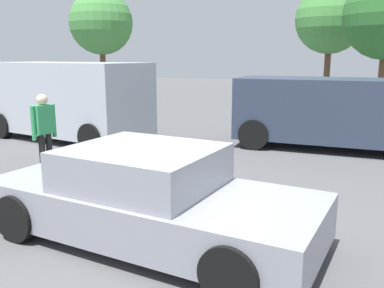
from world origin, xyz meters
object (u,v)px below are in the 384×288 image
object	(u,v)px
suv_dark	(332,110)
pedestrian	(44,126)
van_white	(69,98)
sedan_foreground	(148,198)

from	to	relation	value
suv_dark	pedestrian	distance (m)	7.13
van_white	pedestrian	world-z (taller)	van_white
van_white	suv_dark	bearing A→B (deg)	21.64
suv_dark	pedestrian	world-z (taller)	suv_dark
pedestrian	sedan_foreground	bearing A→B (deg)	-16.37
van_white	suv_dark	xyz separation A→B (m)	(7.35, 0.78, -0.19)
sedan_foreground	pedestrian	distance (m)	4.12
suv_dark	pedestrian	size ratio (longest dim) A/B	3.07
sedan_foreground	suv_dark	bearing A→B (deg)	81.03
sedan_foreground	van_white	world-z (taller)	van_white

